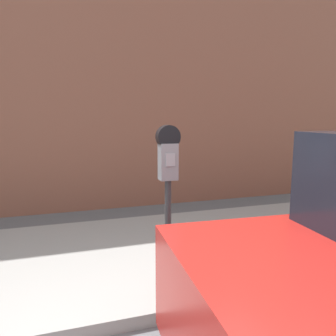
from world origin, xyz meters
The scene contains 3 objects.
sidewalk centered at (0.00, 2.20, 0.07)m, with size 24.00×2.80×0.13m.
building_facade centered at (0.00, 4.86, 3.02)m, with size 24.00×0.30×6.03m.
parking_meter centered at (0.30, 1.08, 1.30)m, with size 0.21×0.13×1.63m.
Camera 1 is at (-0.60, -1.75, 1.83)m, focal length 35.00 mm.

